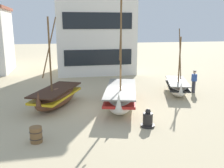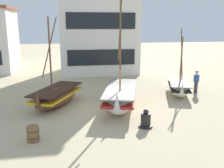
% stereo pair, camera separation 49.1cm
% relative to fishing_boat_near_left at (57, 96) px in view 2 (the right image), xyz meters
% --- Properties ---
extents(ground_plane, '(120.00, 120.00, 0.00)m').
position_rel_fishing_boat_near_left_xyz_m(ground_plane, '(3.43, -1.61, -0.62)').
color(ground_plane, tan).
extents(fishing_boat_near_left, '(3.37, 4.66, 5.44)m').
position_rel_fishing_boat_near_left_xyz_m(fishing_boat_near_left, '(0.00, 0.00, 0.00)').
color(fishing_boat_near_left, brown).
rests_on(fishing_boat_near_left, ground).
extents(fishing_boat_centre_large, '(3.19, 5.66, 7.32)m').
position_rel_fishing_boat_near_left_xyz_m(fishing_boat_centre_large, '(3.92, -0.97, 0.07)').
color(fishing_boat_centre_large, silver).
rests_on(fishing_boat_centre_large, ground).
extents(fishing_boat_far_right, '(2.52, 4.12, 4.74)m').
position_rel_fishing_boat_near_left_xyz_m(fishing_boat_far_right, '(8.73, 1.24, -0.07)').
color(fishing_boat_far_right, silver).
rests_on(fishing_boat_far_right, ground).
extents(fisherman_by_hull, '(0.41, 0.31, 1.68)m').
position_rel_fishing_boat_near_left_xyz_m(fisherman_by_hull, '(10.10, 1.27, 0.21)').
color(fisherman_by_hull, '#33333D').
rests_on(fisherman_by_hull, ground).
extents(capstan_winch, '(0.70, 0.70, 0.93)m').
position_rel_fishing_boat_near_left_xyz_m(capstan_winch, '(4.49, -4.28, -0.26)').
color(capstan_winch, black).
rests_on(capstan_winch, ground).
extents(wooden_barrel, '(0.56, 0.56, 0.70)m').
position_rel_fishing_boat_near_left_xyz_m(wooden_barrel, '(-0.81, -4.97, -0.27)').
color(wooden_barrel, brown).
rests_on(wooden_barrel, ground).
extents(harbor_building_main, '(8.21, 5.89, 10.75)m').
position_rel_fishing_boat_near_left_xyz_m(harbor_building_main, '(4.01, 11.58, 4.77)').
color(harbor_building_main, white).
rests_on(harbor_building_main, ground).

